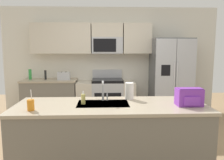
{
  "coord_description": "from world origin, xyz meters",
  "views": [
    {
      "loc": [
        -0.21,
        -3.54,
        1.64
      ],
      "look_at": [
        -0.03,
        0.6,
        1.05
      ],
      "focal_mm": 36.74,
      "sensor_mm": 36.0,
      "label": 1
    }
  ],
  "objects_px": {
    "paper_towel_roll": "(129,91)",
    "backpack": "(189,97)",
    "refrigerator": "(171,78)",
    "sink_faucet": "(103,89)",
    "range_oven": "(106,98)",
    "drink_cup_orange": "(31,105)",
    "pepper_mill": "(45,75)",
    "toaster": "(64,76)",
    "bottle_green": "(30,74)",
    "soap_dispenser": "(83,99)"
  },
  "relations": [
    {
      "from": "refrigerator",
      "to": "toaster",
      "type": "height_order",
      "value": "refrigerator"
    },
    {
      "from": "pepper_mill",
      "to": "drink_cup_orange",
      "type": "distance_m",
      "value": 2.71
    },
    {
      "from": "refrigerator",
      "to": "toaster",
      "type": "distance_m",
      "value": 2.49
    },
    {
      "from": "soap_dispenser",
      "to": "toaster",
      "type": "bearing_deg",
      "value": 105.25
    },
    {
      "from": "toaster",
      "to": "soap_dispenser",
      "type": "height_order",
      "value": "toaster"
    },
    {
      "from": "range_oven",
      "to": "sink_faucet",
      "type": "relative_size",
      "value": 4.82
    },
    {
      "from": "toaster",
      "to": "backpack",
      "type": "xyz_separation_m",
      "value": [
        2.0,
        -2.46,
        0.03
      ]
    },
    {
      "from": "range_oven",
      "to": "backpack",
      "type": "height_order",
      "value": "backpack"
    },
    {
      "from": "toaster",
      "to": "soap_dispenser",
      "type": "bearing_deg",
      "value": -74.75
    },
    {
      "from": "range_oven",
      "to": "backpack",
      "type": "distance_m",
      "value": 2.78
    },
    {
      "from": "range_oven",
      "to": "backpack",
      "type": "relative_size",
      "value": 4.25
    },
    {
      "from": "range_oven",
      "to": "refrigerator",
      "type": "relative_size",
      "value": 0.74
    },
    {
      "from": "sink_faucet",
      "to": "soap_dispenser",
      "type": "relative_size",
      "value": 1.66
    },
    {
      "from": "toaster",
      "to": "drink_cup_orange",
      "type": "distance_m",
      "value": 2.62
    },
    {
      "from": "pepper_mill",
      "to": "soap_dispenser",
      "type": "relative_size",
      "value": 1.28
    },
    {
      "from": "drink_cup_orange",
      "to": "paper_towel_roll",
      "type": "height_order",
      "value": "drink_cup_orange"
    },
    {
      "from": "bottle_green",
      "to": "drink_cup_orange",
      "type": "distance_m",
      "value": 2.84
    },
    {
      "from": "range_oven",
      "to": "soap_dispenser",
      "type": "xyz_separation_m",
      "value": [
        -0.33,
        -2.38,
        0.53
      ]
    },
    {
      "from": "sink_faucet",
      "to": "backpack",
      "type": "distance_m",
      "value": 1.14
    },
    {
      "from": "range_oven",
      "to": "backpack",
      "type": "xyz_separation_m",
      "value": [
        1.03,
        -2.52,
        0.57
      ]
    },
    {
      "from": "sink_faucet",
      "to": "soap_dispenser",
      "type": "bearing_deg",
      "value": -149.01
    },
    {
      "from": "range_oven",
      "to": "soap_dispenser",
      "type": "distance_m",
      "value": 2.46
    },
    {
      "from": "range_oven",
      "to": "drink_cup_orange",
      "type": "relative_size",
      "value": 5.41
    },
    {
      "from": "paper_towel_roll",
      "to": "backpack",
      "type": "height_order",
      "value": "paper_towel_roll"
    },
    {
      "from": "sink_faucet",
      "to": "backpack",
      "type": "xyz_separation_m",
      "value": [
        1.1,
        -0.3,
        -0.05
      ]
    },
    {
      "from": "bottle_green",
      "to": "soap_dispenser",
      "type": "xyz_separation_m",
      "value": [
        1.43,
        -2.42,
        -0.05
      ]
    },
    {
      "from": "bottle_green",
      "to": "sink_faucet",
      "type": "relative_size",
      "value": 0.84
    },
    {
      "from": "toaster",
      "to": "bottle_green",
      "type": "bearing_deg",
      "value": 173.18
    },
    {
      "from": "refrigerator",
      "to": "pepper_mill",
      "type": "distance_m",
      "value": 2.93
    },
    {
      "from": "bottle_green",
      "to": "refrigerator",
      "type": "bearing_deg",
      "value": -2.0
    },
    {
      "from": "sink_faucet",
      "to": "pepper_mill",
      "type": "bearing_deg",
      "value": 121.04
    },
    {
      "from": "paper_towel_roll",
      "to": "backpack",
      "type": "bearing_deg",
      "value": -28.29
    },
    {
      "from": "pepper_mill",
      "to": "sink_faucet",
      "type": "xyz_separation_m",
      "value": [
        1.34,
        -2.22,
        0.06
      ]
    },
    {
      "from": "range_oven",
      "to": "pepper_mill",
      "type": "relative_size",
      "value": 6.25
    },
    {
      "from": "sink_faucet",
      "to": "range_oven",
      "type": "bearing_deg",
      "value": 88.22
    },
    {
      "from": "pepper_mill",
      "to": "sink_faucet",
      "type": "relative_size",
      "value": 0.77
    },
    {
      "from": "bottle_green",
      "to": "sink_faucet",
      "type": "height_order",
      "value": "sink_faucet"
    },
    {
      "from": "range_oven",
      "to": "refrigerator",
      "type": "distance_m",
      "value": 1.6
    },
    {
      "from": "drink_cup_orange",
      "to": "range_oven",
      "type": "bearing_deg",
      "value": 70.8
    },
    {
      "from": "pepper_mill",
      "to": "bottle_green",
      "type": "height_order",
      "value": "bottle_green"
    },
    {
      "from": "toaster",
      "to": "pepper_mill",
      "type": "bearing_deg",
      "value": 173.43
    },
    {
      "from": "refrigerator",
      "to": "sink_faucet",
      "type": "relative_size",
      "value": 6.56
    },
    {
      "from": "soap_dispenser",
      "to": "backpack",
      "type": "relative_size",
      "value": 0.53
    },
    {
      "from": "bottle_green",
      "to": "soap_dispenser",
      "type": "height_order",
      "value": "bottle_green"
    },
    {
      "from": "refrigerator",
      "to": "paper_towel_roll",
      "type": "height_order",
      "value": "refrigerator"
    },
    {
      "from": "bottle_green",
      "to": "paper_towel_roll",
      "type": "height_order",
      "value": "paper_towel_roll"
    },
    {
      "from": "soap_dispenser",
      "to": "pepper_mill",
      "type": "bearing_deg",
      "value": 114.2
    },
    {
      "from": "sink_faucet",
      "to": "soap_dispenser",
      "type": "xyz_separation_m",
      "value": [
        -0.27,
        -0.16,
        -0.1
      ]
    },
    {
      "from": "bottle_green",
      "to": "drink_cup_orange",
      "type": "relative_size",
      "value": 0.94
    },
    {
      "from": "sink_faucet",
      "to": "paper_towel_roll",
      "type": "relative_size",
      "value": 1.17
    }
  ]
}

